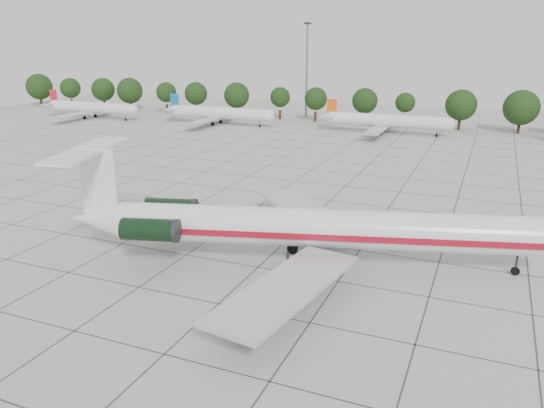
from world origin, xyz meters
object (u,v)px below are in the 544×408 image
object	(u,v)px
main_airliner	(298,227)
bg_airliner_c	(387,121)
ground_crew	(393,243)
floodlight_mast	(307,65)
bg_airliner_b	(219,113)
bg_airliner_a	(91,108)

from	to	relation	value
main_airliner	bg_airliner_c	bearing A→B (deg)	79.02
ground_crew	floodlight_mast	distance (m)	100.52
main_airliner	floodlight_mast	bearing A→B (deg)	92.81
ground_crew	bg_airliner_c	distance (m)	73.19
floodlight_mast	bg_airliner_c	bearing A→B (deg)	-35.83
bg_airliner_c	bg_airliner_b	bearing A→B (deg)	-176.05
main_airliner	ground_crew	xyz separation A→B (m)	(7.89, 7.15, -3.05)
ground_crew	main_airliner	bearing A→B (deg)	7.49
bg_airliner_c	main_airliner	bearing A→B (deg)	-85.03
main_airliner	bg_airliner_a	size ratio (longest dim) A/B	1.65
bg_airliner_b	bg_airliner_a	bearing A→B (deg)	-174.54
floodlight_mast	bg_airliner_a	bearing A→B (deg)	-154.59
bg_airliner_b	bg_airliner_c	size ratio (longest dim) A/B	1.00
bg_airliner_a	floodlight_mast	distance (m)	60.81
main_airliner	bg_airliner_b	world-z (taller)	main_airliner
bg_airliner_c	floodlight_mast	bearing A→B (deg)	144.17
ground_crew	bg_airliner_c	size ratio (longest dim) A/B	0.06
main_airliner	ground_crew	size ratio (longest dim) A/B	26.99
bg_airliner_a	ground_crew	bearing A→B (deg)	-34.39
bg_airliner_a	bg_airliner_c	size ratio (longest dim) A/B	1.00
main_airliner	bg_airliner_c	size ratio (longest dim) A/B	1.65
main_airliner	floodlight_mast	world-z (taller)	floodlight_mast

